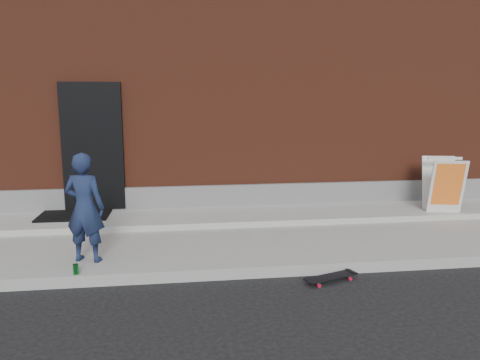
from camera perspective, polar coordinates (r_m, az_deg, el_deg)
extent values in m
plane|color=black|center=(6.08, 3.57, -11.84)|extent=(80.00, 80.00, 0.00)
cube|color=gray|center=(7.45, 1.32, -7.03)|extent=(20.00, 3.00, 0.15)
cube|color=gray|center=(8.27, 0.35, -4.37)|extent=(20.00, 1.20, 0.10)
cube|color=#5E291A|center=(12.58, -2.61, 11.17)|extent=(20.00, 8.00, 5.00)
cube|color=slate|center=(8.77, -0.16, -1.86)|extent=(20.00, 0.10, 0.40)
cube|color=black|center=(8.66, -17.51, 3.88)|extent=(1.05, 0.12, 2.25)
imported|color=#182343|center=(6.35, -18.41, -3.22)|extent=(0.60, 0.47, 1.43)
cylinder|color=#B2122D|center=(6.25, 12.36, -11.22)|extent=(0.05, 0.04, 0.05)
cylinder|color=#B2122D|center=(6.14, 13.27, -11.64)|extent=(0.05, 0.04, 0.05)
cylinder|color=#B2122D|center=(5.97, 8.72, -12.12)|extent=(0.05, 0.04, 0.05)
cylinder|color=#B2122D|center=(5.86, 9.60, -12.59)|extent=(0.05, 0.04, 0.05)
cube|color=#A2A3A7|center=(6.18, 12.83, -11.15)|extent=(0.09, 0.16, 0.02)
cube|color=#A2A3A7|center=(5.91, 9.16, -12.07)|extent=(0.09, 0.16, 0.02)
cube|color=black|center=(6.04, 11.05, -11.47)|extent=(0.71, 0.40, 0.01)
cube|color=silver|center=(8.88, 23.95, -0.79)|extent=(0.63, 0.38, 0.95)
cube|color=silver|center=(9.27, 23.06, -0.29)|extent=(0.63, 0.38, 0.95)
cube|color=gold|center=(8.86, 23.98, -1.12)|extent=(0.52, 0.29, 0.76)
cube|color=silver|center=(9.00, 23.71, 2.45)|extent=(0.58, 0.16, 0.05)
cylinder|color=#1A822D|center=(6.09, -19.38, -10.24)|extent=(0.07, 0.07, 0.13)
cube|color=black|center=(8.62, -19.41, -3.92)|extent=(1.18, 0.96, 0.03)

